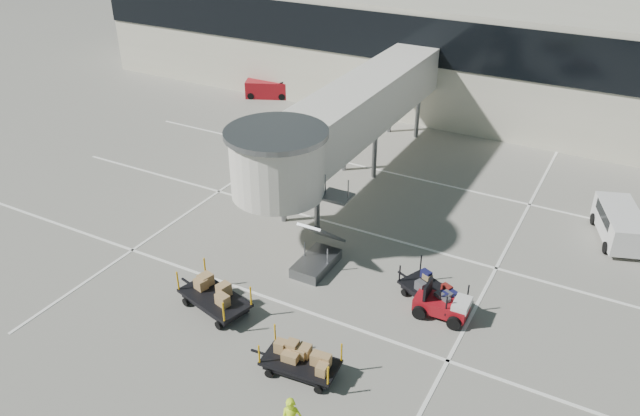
# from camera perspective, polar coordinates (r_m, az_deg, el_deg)

# --- Properties ---
(ground) EXTENTS (140.00, 140.00, 0.00)m
(ground) POSITION_cam_1_polar(r_m,az_deg,el_deg) (25.30, -3.15, -12.05)
(ground) COLOR #9A9689
(ground) RESTS_ON ground
(lane_markings) EXTENTS (40.00, 30.00, 0.02)m
(lane_markings) POSITION_cam_1_polar(r_m,az_deg,el_deg) (32.23, 4.52, -1.95)
(lane_markings) COLOR white
(lane_markings) RESTS_ON ground
(terminal) EXTENTS (64.00, 12.11, 15.20)m
(terminal) POSITION_cam_1_polar(r_m,az_deg,el_deg) (48.77, 15.54, 13.35)
(terminal) COLOR beige
(terminal) RESTS_ON ground
(jet_bridge) EXTENTS (5.70, 20.40, 6.03)m
(jet_bridge) POSITION_cam_1_polar(r_m,az_deg,el_deg) (33.98, 1.79, 7.89)
(jet_bridge) COLOR silver
(jet_bridge) RESTS_ON ground
(baggage_tug) EXTENTS (2.28, 1.48, 1.47)m
(baggage_tug) POSITION_cam_1_polar(r_m,az_deg,el_deg) (26.62, 11.17, -8.73)
(baggage_tug) COLOR maroon
(baggage_tug) RESTS_ON ground
(suitcase_cart) EXTENTS (3.52, 2.48, 1.38)m
(suitcase_cart) POSITION_cam_1_polar(r_m,az_deg,el_deg) (27.37, 10.09, -7.50)
(suitcase_cart) COLOR black
(suitcase_cart) RESTS_ON ground
(box_cart_near) EXTENTS (3.55, 1.67, 1.37)m
(box_cart_near) POSITION_cam_1_polar(r_m,az_deg,el_deg) (23.69, -1.93, -13.70)
(box_cart_near) COLOR black
(box_cart_near) RESTS_ON ground
(box_cart_far) EXTENTS (4.00, 2.33, 1.53)m
(box_cart_far) POSITION_cam_1_polar(r_m,az_deg,el_deg) (26.76, -9.46, -8.26)
(box_cart_far) COLOR black
(box_cart_far) RESTS_ON ground
(minivan) EXTENTS (2.99, 4.52, 1.59)m
(minivan) POSITION_cam_1_polar(r_m,az_deg,el_deg) (34.33, 25.70, -1.14)
(minivan) COLOR silver
(minivan) RESTS_ON ground
(belt_loader) EXTENTS (3.83, 2.68, 1.74)m
(belt_loader) POSITION_cam_1_polar(r_m,az_deg,el_deg) (50.64, -4.80, 10.79)
(belt_loader) COLOR maroon
(belt_loader) RESTS_ON ground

